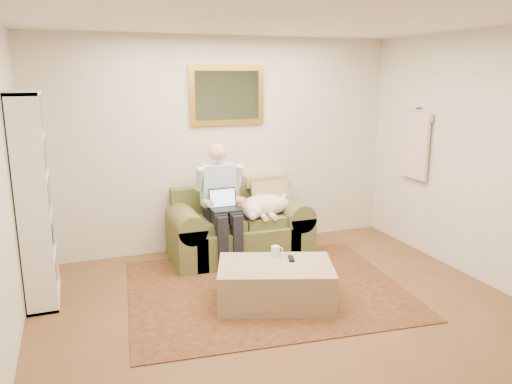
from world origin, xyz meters
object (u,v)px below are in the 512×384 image
sleeping_dog (264,205)px  bookshelf (34,199)px  seated_man (223,205)px  coffee_mug (275,251)px  laptop (224,204)px  ottoman (275,284)px  sofa (239,233)px

sleeping_dog → bookshelf: 2.53m
seated_man → bookshelf: (-1.93, -0.30, 0.31)m
sleeping_dog → coffee_mug: bearing=-105.4°
laptop → sleeping_dog: bearing=13.6°
ottoman → sofa: bearing=86.5°
sleeping_dog → sofa: bearing=164.3°
ottoman → coffee_mug: 0.34m
sleeping_dog → bookshelf: (-2.47, -0.37, 0.37)m
sofa → coffee_mug: bearing=-89.7°
laptop → sofa: bearing=41.0°
laptop → ottoman: 1.26m
seated_man → bookshelf: bookshelf is taller
sleeping_dog → bookshelf: bearing=-171.5°
coffee_mug → bookshelf: bookshelf is taller
sofa → sleeping_dog: bearing=-15.7°
sofa → coffee_mug: sofa is taller
seated_man → laptop: bearing=-90.0°
sleeping_dog → seated_man: bearing=-172.9°
laptop → sleeping_dog: laptop is taller
coffee_mug → seated_man: bearing=104.4°
sleeping_dog → coffee_mug: (-0.29, -1.05, -0.18)m
seated_man → sleeping_dog: seated_man is taller
sleeping_dog → ottoman: sleeping_dog is taller
ottoman → bookshelf: bearing=156.8°
sofa → laptop: bearing=-139.0°
laptop → ottoman: (0.16, -1.13, -0.53)m
laptop → coffee_mug: (0.25, -0.91, -0.28)m
seated_man → sleeping_dog: 0.55m
sofa → laptop: size_ratio=5.15×
seated_man → laptop: (0.00, -0.06, 0.03)m
bookshelf → sleeping_dog: bearing=8.5°
sofa → seated_man: size_ratio=1.19×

